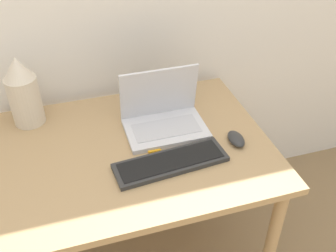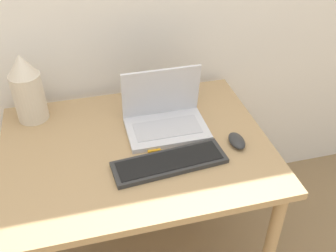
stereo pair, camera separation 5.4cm
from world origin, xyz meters
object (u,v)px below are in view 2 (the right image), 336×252
Objects in this scene: laptop at (165,116)px; mouse at (237,141)px; mp3_player at (153,146)px; vase at (27,88)px; keyboard at (170,162)px.

laptop is 3.18× the size of mouse.
mouse reaches higher than mp3_player.
laptop is 0.57m from vase.
vase is (-0.49, 0.43, 0.14)m from keyboard.
vase is at bearing 153.64° from mouse.
laptop is 0.31m from mouse.
mp3_player is at bearing 109.24° from keyboard.
laptop is at bearing 142.79° from mouse.
vase reaches higher than keyboard.
vase is 0.57m from mp3_player.
mouse is (0.28, 0.05, 0.01)m from keyboard.
keyboard is at bearing -41.40° from vase.
vase reaches higher than laptop.
keyboard is at bearing -170.45° from mouse.
mp3_player is (0.45, -0.32, -0.14)m from vase.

